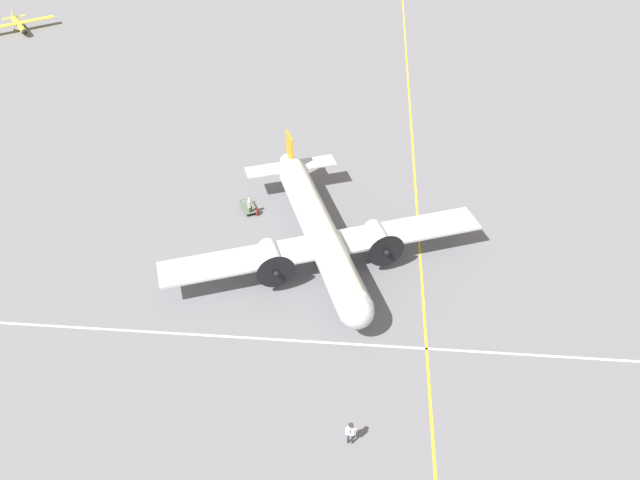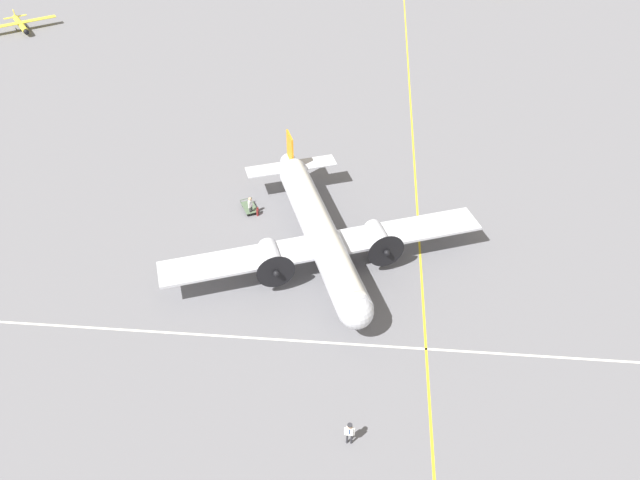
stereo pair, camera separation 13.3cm
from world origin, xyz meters
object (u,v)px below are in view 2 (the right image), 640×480
at_px(airliner_main, 321,234).
at_px(passenger_boarding, 250,204).
at_px(crew_foreground, 350,432).
at_px(suitcase_near_door, 258,212).
at_px(baggage_cart, 249,207).
at_px(light_aircraft_taxiing, 21,24).

height_order(airliner_main, passenger_boarding, airliner_main).
xyz_separation_m(airliner_main, crew_foreground, (15.13, 2.76, -1.32)).
bearing_deg(suitcase_near_door, baggage_cart, -127.35).
distance_m(airliner_main, crew_foreground, 15.44).
bearing_deg(light_aircraft_taxiing, suitcase_near_door, 7.04).
relative_size(passenger_boarding, baggage_cart, 0.82).
relative_size(crew_foreground, baggage_cart, 0.82).
xyz_separation_m(crew_foreground, baggage_cart, (-20.66, -9.04, -0.78)).
bearing_deg(suitcase_near_door, crew_foreground, 22.41).
distance_m(airliner_main, baggage_cart, 8.63).
xyz_separation_m(passenger_boarding, baggage_cart, (-0.60, -0.24, -0.75)).
bearing_deg(light_aircraft_taxiing, crew_foreground, 0.47).
bearing_deg(baggage_cart, airliner_main, 21.50).
height_order(passenger_boarding, baggage_cart, passenger_boarding).
bearing_deg(airliner_main, suitcase_near_door, -152.44).
distance_m(passenger_boarding, light_aircraft_taxiing, 51.85).
height_order(passenger_boarding, suitcase_near_door, passenger_boarding).
height_order(suitcase_near_door, light_aircraft_taxiing, light_aircraft_taxiing).
relative_size(crew_foreground, passenger_boarding, 1.00).
distance_m(suitcase_near_door, baggage_cart, 0.96).
bearing_deg(baggage_cart, light_aircraft_taxiing, -162.36).
bearing_deg(light_aircraft_taxiing, airliner_main, 7.43).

